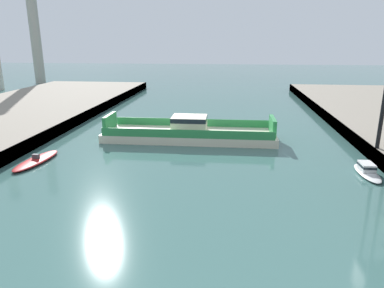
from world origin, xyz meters
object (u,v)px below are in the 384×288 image
Objects in this scene: moored_boat_mid_left at (36,160)px; smokestack_distant_a at (33,17)px; chain_ferry at (189,132)px; moored_boat_near_left at (367,170)px.

moored_boat_mid_left is 0.20× the size of smokestack_distant_a.
chain_ferry is at bearing -47.99° from smokestack_distant_a.
chain_ferry is 4.15× the size of moored_boat_near_left.
moored_boat_near_left is 35.93m from moored_boat_mid_left.
chain_ferry is 3.02× the size of moored_boat_mid_left.
chain_ferry is 19.88m from moored_boat_mid_left.
moored_boat_near_left reaches higher than moored_boat_mid_left.
chain_ferry is 85.71m from smokestack_distant_a.
moored_boat_mid_left is at bearing -179.44° from moored_boat_near_left.
smokestack_distant_a is (-39.79, 73.70, 20.10)m from moored_boat_mid_left.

